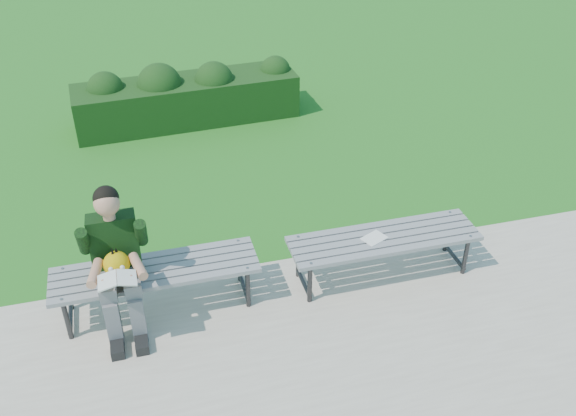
{
  "coord_description": "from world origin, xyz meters",
  "views": [
    {
      "loc": [
        -1.08,
        -4.91,
        4.0
      ],
      "look_at": [
        0.2,
        -0.22,
        0.78
      ],
      "focal_mm": 40.0,
      "sensor_mm": 36.0,
      "label": 1
    }
  ],
  "objects_px": {
    "bench_right": "(384,241)",
    "hedge": "(185,96)",
    "bench_left": "(156,273)",
    "seated_boy": "(116,258)",
    "paper_sheet": "(374,238)"
  },
  "relations": [
    {
      "from": "seated_boy",
      "to": "paper_sheet",
      "type": "bearing_deg",
      "value": 0.18
    },
    {
      "from": "paper_sheet",
      "to": "bench_left",
      "type": "bearing_deg",
      "value": 177.58
    },
    {
      "from": "paper_sheet",
      "to": "hedge",
      "type": "bearing_deg",
      "value": 107.48
    },
    {
      "from": "hedge",
      "to": "paper_sheet",
      "type": "height_order",
      "value": "hedge"
    },
    {
      "from": "bench_left",
      "to": "seated_boy",
      "type": "distance_m",
      "value": 0.43
    },
    {
      "from": "hedge",
      "to": "seated_boy",
      "type": "bearing_deg",
      "value": -105.14
    },
    {
      "from": "bench_right",
      "to": "hedge",
      "type": "bearing_deg",
      "value": 108.79
    },
    {
      "from": "bench_right",
      "to": "paper_sheet",
      "type": "height_order",
      "value": "bench_right"
    },
    {
      "from": "bench_left",
      "to": "bench_right",
      "type": "relative_size",
      "value": 1.0
    },
    {
      "from": "bench_left",
      "to": "bench_right",
      "type": "distance_m",
      "value": 2.12
    },
    {
      "from": "bench_right",
      "to": "paper_sheet",
      "type": "bearing_deg",
      "value": 180.0
    },
    {
      "from": "hedge",
      "to": "bench_right",
      "type": "bearing_deg",
      "value": -71.21
    },
    {
      "from": "bench_left",
      "to": "seated_boy",
      "type": "height_order",
      "value": "seated_boy"
    },
    {
      "from": "hedge",
      "to": "paper_sheet",
      "type": "relative_size",
      "value": 11.65
    },
    {
      "from": "bench_right",
      "to": "bench_left",
      "type": "bearing_deg",
      "value": 177.69
    }
  ]
}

